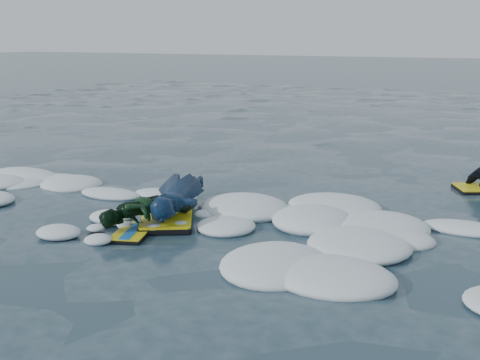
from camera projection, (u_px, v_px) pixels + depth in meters
name	position (u px, v px, depth m)	size (l,w,h in m)	color
ground	(174.00, 240.00, 7.01)	(120.00, 120.00, 0.00)	#1B2C41
foam_band	(215.00, 216.00, 7.92)	(12.00, 3.10, 0.30)	white
prone_woman_unit	(176.00, 198.00, 7.87)	(1.20, 1.91, 0.47)	black
prone_child_unit	(141.00, 214.00, 7.29)	(0.92, 1.18, 0.41)	black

